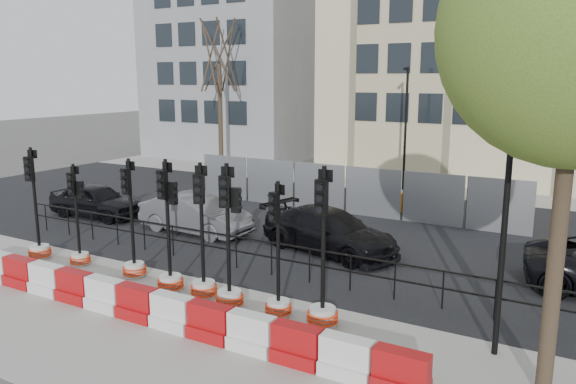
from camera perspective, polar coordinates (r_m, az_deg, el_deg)
The scene contains 23 objects.
ground at distance 15.74m, azimuth -7.75°, elevation -9.01°, with size 120.00×120.00×0.00m, color #51514C.
sidewalk_near at distance 13.67m, azimuth -15.56°, elevation -12.59°, with size 40.00×6.00×0.02m, color gray.
road at distance 21.45m, azimuth 3.63°, elevation -3.29°, with size 40.00×14.00×0.03m, color black.
sidewalk_far at distance 29.62m, azimuth 11.28°, elevation 0.64°, with size 40.00×4.00×0.02m, color gray.
building_grey at distance 40.80m, azimuth -4.97°, elevation 13.62°, with size 11.00×9.06×14.00m.
building_cream at distance 34.56m, azimuth 18.48°, elevation 16.80°, with size 15.00×10.06×18.00m.
kerb_railing at distance 16.44m, azimuth -5.28°, elevation -5.53°, with size 18.00×0.04×1.00m.
heras_fencing at distance 23.89m, azimuth 5.45°, elevation -0.06°, with size 14.33×1.72×2.00m.
lamp_post_far at distance 28.07m, azimuth 11.85°, elevation 6.66°, with size 0.12×0.56×6.00m.
lamp_post_near at distance 11.48m, azimuth 21.31°, elevation -0.69°, with size 0.12×0.56×6.00m.
tree_bare_far at distance 33.77m, azimuth -7.04°, elevation 13.43°, with size 2.00×2.00×9.00m.
barrier_row at distance 13.66m, azimuth -15.04°, elevation -10.96°, with size 13.60×0.50×0.80m.
traffic_signal_a at distance 18.90m, azimuth -24.05°, elevation -4.14°, with size 0.68×0.68×3.46m.
traffic_signal_b at distance 17.78m, azimuth -20.47°, elevation -4.76°, with size 0.60×0.60×3.06m.
traffic_signal_c at distance 16.30m, azimuth -15.45°, elevation -6.03°, with size 0.66×0.66×3.36m.
traffic_signal_d at distance 15.00m, azimuth -11.95°, elevation -6.84°, with size 0.69×0.69×3.50m.
traffic_signal_e at distance 14.46m, azimuth -8.62°, elevation -7.89°, with size 0.68×0.68×3.48m.
traffic_signal_f at distance 13.71m, azimuth -5.99°, elevation -8.35°, with size 0.70×0.70×3.56m.
traffic_signal_g at distance 13.24m, azimuth -1.04°, elevation -9.86°, with size 0.64×0.64×3.23m.
traffic_signal_h at distance 12.74m, azimuth 3.51°, elevation -10.35°, with size 0.72×0.72×3.66m.
car_a at distance 23.64m, azimuth -18.92°, elevation -0.83°, with size 4.09×1.79×1.37m, color black.
car_b at distance 20.39m, azimuth -9.40°, elevation -2.21°, with size 4.32×1.64×1.41m, color #54545A.
car_c at distance 17.96m, azimuth 4.21°, elevation -3.99°, with size 5.14×3.09×1.39m, color black.
Camera 1 is at (9.02, -11.67, 5.50)m, focal length 35.00 mm.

